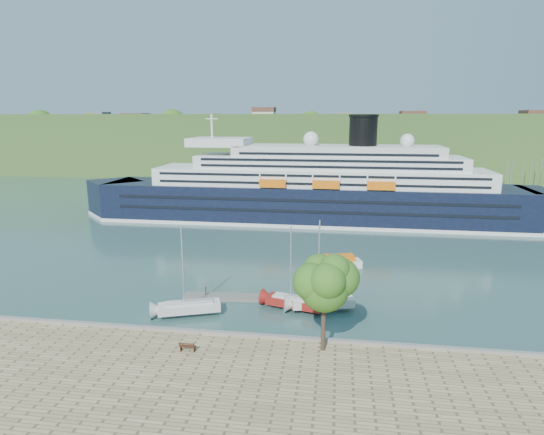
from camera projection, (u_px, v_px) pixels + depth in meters
The scene contains 11 objects.
ground at pixel (245, 344), 46.80m from camera, with size 400.00×400.00×0.00m, color #2D514C.
far_hillside at pixel (317, 145), 184.31m from camera, with size 400.00×50.00×24.00m, color #355923.
quay_coping at pixel (245, 334), 46.36m from camera, with size 220.00×0.50×0.30m, color slate.
cruise_ship at pixel (310, 169), 99.55m from camera, with size 104.79×15.26×23.53m, color black, non-canonical shape.
park_bench at pixel (188, 346), 43.29m from camera, with size 1.58×0.65×1.01m, color #3E1F11, non-canonical shape.
promenade_tree at pixel (324, 299), 42.48m from camera, with size 6.31×6.31×10.44m, color #336019, non-canonical shape.
floating_pontoon at pixel (250, 298), 58.30m from camera, with size 16.99×2.08×0.38m, color slate, non-canonical shape.
sailboat_white_near at pixel (188, 274), 52.38m from camera, with size 7.94×2.20×10.25m, color silver, non-canonical shape.
sailboat_red at pixel (295, 271), 53.94m from camera, with size 7.69×2.14×9.93m, color maroon, non-canonical shape.
sailboat_white_far at pixel (323, 268), 53.79m from camera, with size 8.28×2.30×10.69m, color silver, non-canonical shape.
tender_launch at pixel (339, 261), 70.61m from camera, with size 6.98×2.39×1.93m, color orange, non-canonical shape.
Camera 1 is at (8.89, -42.04, 22.84)m, focal length 30.00 mm.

